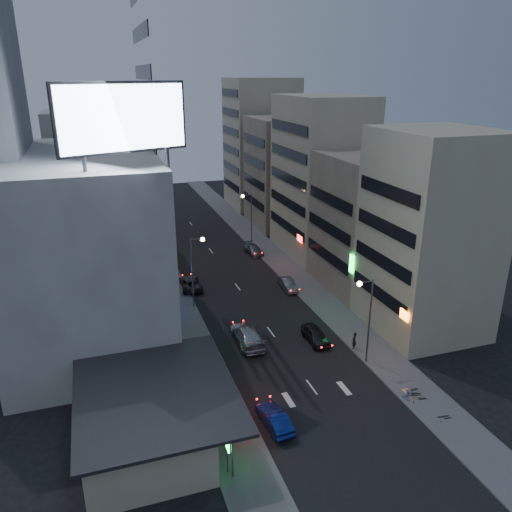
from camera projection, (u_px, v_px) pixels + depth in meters
name	position (u px, v px, depth m)	size (l,w,h in m)	color
ground	(333.00, 416.00, 38.17)	(180.00, 180.00, 0.00)	black
sidewalk_left	(167.00, 282.00, 62.51)	(4.00, 120.00, 0.12)	#4C4C4F
sidewalk_right	(286.00, 268.00, 67.25)	(4.00, 120.00, 0.12)	#4C4C4F
food_court	(144.00, 416.00, 35.16)	(11.00, 13.00, 3.88)	#B8B290
white_building	(84.00, 247.00, 47.86)	(14.00, 24.00, 18.00)	beige
shophouse_near	(429.00, 234.00, 48.52)	(10.00, 11.00, 20.00)	#B8B290
shophouse_mid	(370.00, 222.00, 59.61)	(11.00, 12.00, 16.00)	gray
shophouse_far	(321.00, 177.00, 70.01)	(10.00, 14.00, 22.00)	#B8B290
far_left_a	(93.00, 184.00, 70.24)	(11.00, 10.00, 20.00)	beige
far_left_b	(90.00, 184.00, 82.54)	(12.00, 10.00, 15.00)	gray
far_right_a	(285.00, 172.00, 84.21)	(11.00, 12.00, 18.00)	gray
far_right_b	(261.00, 144.00, 95.80)	(12.00, 12.00, 24.00)	#B8B290
billboard	(123.00, 118.00, 35.76)	(9.52, 3.75, 6.20)	#595B60
street_lamp_right_near	(367.00, 309.00, 43.42)	(1.60, 0.44, 8.02)	#595B60
street_lamp_left	(195.00, 263.00, 54.18)	(1.60, 0.44, 8.02)	#595B60
street_lamp_right_far	(249.00, 212.00, 73.71)	(1.60, 0.44, 8.02)	#595B60
parked_car_right_near	(315.00, 335.00, 48.61)	(1.71, 4.24, 1.44)	#232428
parked_car_right_mid	(288.00, 284.00, 60.48)	(1.37, 3.93, 1.29)	gray
parked_car_left	(191.00, 283.00, 60.73)	(2.33, 5.05, 1.40)	#2B2C31
parked_car_right_far	(253.00, 249.00, 72.46)	(1.81, 4.46, 1.30)	gray
road_car_blue	(274.00, 418.00, 36.88)	(1.46, 4.19, 1.38)	navy
road_car_silver	(247.00, 335.00, 48.29)	(2.41, 5.94, 1.72)	#A8ABB0
person	(354.00, 340.00, 47.11)	(0.61, 0.40, 1.69)	black
scooter_black_a	(449.00, 409.00, 37.99)	(1.62, 0.54, 0.99)	black
scooter_silver_a	(425.00, 389.00, 40.26)	(1.90, 0.63, 1.16)	#9E9FA5
scooter_blue	(412.00, 386.00, 40.78)	(1.80, 0.60, 1.10)	navy
scooter_black_b	(421.00, 387.00, 40.58)	(1.76, 0.59, 1.08)	black
scooter_silver_b	(415.00, 380.00, 41.45)	(1.87, 0.62, 1.15)	#ACAEB4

